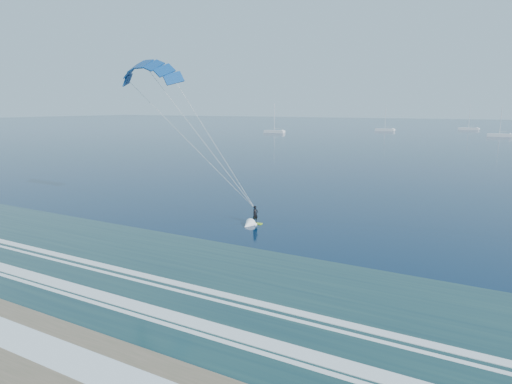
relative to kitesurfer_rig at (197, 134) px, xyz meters
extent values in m
plane|color=#07243D|center=(10.56, -24.38, -9.19)|extent=(900.00, 900.00, 0.00)
cube|color=#1E423F|center=(10.56, -16.38, -9.17)|extent=(600.00, 22.00, 0.03)
cube|color=white|center=(10.56, -22.88, -9.15)|extent=(600.00, 0.90, 0.07)
cube|color=white|center=(10.56, -18.88, -9.15)|extent=(600.00, 1.10, 0.07)
cube|color=white|center=(10.56, -14.88, -9.15)|extent=(600.00, 0.70, 0.07)
cube|color=white|center=(10.56, -24.88, -9.08)|extent=(600.00, 2.00, 0.02)
cube|color=#98CC18|center=(5.75, 1.96, -9.14)|extent=(1.46, 0.47, 0.08)
imported|color=black|center=(5.75, 1.96, -8.21)|extent=(0.64, 0.77, 1.80)
cone|color=white|center=(5.60, 0.66, -9.11)|extent=(1.31, 1.74, 1.10)
cube|color=white|center=(-66.56, 146.08, -8.59)|extent=(9.74, 2.40, 1.20)
cylinder|color=silver|center=(-66.56, 146.08, -2.03)|extent=(0.18, 0.18, 11.91)
cylinder|color=silver|center=(-65.36, 146.08, -7.19)|extent=(2.60, 0.12, 0.12)
cube|color=white|center=(-27.16, 186.31, -8.59)|extent=(9.05, 2.40, 1.20)
cylinder|color=silver|center=(-27.16, 186.31, -2.39)|extent=(0.18, 0.18, 11.18)
cylinder|color=silver|center=(-25.96, 186.31, -7.19)|extent=(2.60, 0.12, 0.12)
cube|color=white|center=(7.11, 217.13, -8.59)|extent=(9.43, 2.40, 1.20)
cylinder|color=silver|center=(7.11, 217.13, -2.28)|extent=(0.18, 0.18, 11.42)
cylinder|color=silver|center=(8.31, 217.13, -7.19)|extent=(2.60, 0.12, 0.12)
cube|color=white|center=(22.66, 167.10, -8.59)|extent=(8.79, 2.40, 1.20)
cylinder|color=silver|center=(22.66, 167.10, -2.49)|extent=(0.18, 0.18, 10.99)
cylinder|color=silver|center=(23.86, 167.10, -7.19)|extent=(2.60, 0.12, 0.12)
camera|label=1|loc=(28.40, -37.75, 2.78)|focal=32.00mm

